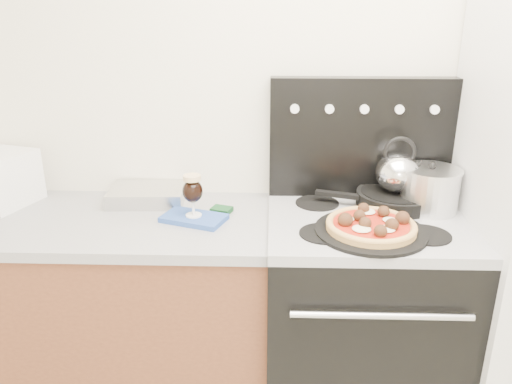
{
  "coord_description": "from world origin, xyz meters",
  "views": [
    {
      "loc": [
        -0.29,
        -0.61,
        1.68
      ],
      "look_at": [
        -0.35,
        1.05,
        1.07
      ],
      "focal_mm": 35.0,
      "sensor_mm": 36.0,
      "label": 1
    }
  ],
  "objects_px": {
    "pizza": "(371,224)",
    "skillet": "(395,199)",
    "base_cabinet": "(100,317)",
    "stove_body": "(358,324)",
    "stock_pot": "(429,190)",
    "oven_mitt": "(194,218)",
    "beer_glass": "(193,195)",
    "pizza_pan": "(371,231)",
    "tea_kettle": "(398,170)"
  },
  "relations": [
    {
      "from": "pizza",
      "to": "skillet",
      "type": "bearing_deg",
      "value": 61.79
    },
    {
      "from": "base_cabinet",
      "to": "stove_body",
      "type": "distance_m",
      "value": 1.11
    },
    {
      "from": "stock_pot",
      "to": "base_cabinet",
      "type": "bearing_deg",
      "value": -176.89
    },
    {
      "from": "base_cabinet",
      "to": "pizza",
      "type": "bearing_deg",
      "value": -8.16
    },
    {
      "from": "stove_body",
      "to": "stock_pot",
      "type": "height_order",
      "value": "stock_pot"
    },
    {
      "from": "oven_mitt",
      "to": "pizza",
      "type": "bearing_deg",
      "value": -11.47
    },
    {
      "from": "oven_mitt",
      "to": "pizza",
      "type": "xyz_separation_m",
      "value": [
        0.66,
        -0.13,
        0.05
      ]
    },
    {
      "from": "skillet",
      "to": "stock_pot",
      "type": "xyz_separation_m",
      "value": [
        0.12,
        -0.04,
        0.05
      ]
    },
    {
      "from": "beer_glass",
      "to": "skillet",
      "type": "distance_m",
      "value": 0.82
    },
    {
      "from": "base_cabinet",
      "to": "oven_mitt",
      "type": "relative_size",
      "value": 5.99
    },
    {
      "from": "pizza_pan",
      "to": "base_cabinet",
      "type": "bearing_deg",
      "value": 171.84
    },
    {
      "from": "base_cabinet",
      "to": "skillet",
      "type": "height_order",
      "value": "skillet"
    },
    {
      "from": "skillet",
      "to": "tea_kettle",
      "type": "bearing_deg",
      "value": 0.0
    },
    {
      "from": "stove_body",
      "to": "stock_pot",
      "type": "xyz_separation_m",
      "value": [
        0.26,
        0.1,
        0.56
      ]
    },
    {
      "from": "beer_glass",
      "to": "pizza_pan",
      "type": "xyz_separation_m",
      "value": [
        0.66,
        -0.13,
        -0.08
      ]
    },
    {
      "from": "pizza",
      "to": "tea_kettle",
      "type": "bearing_deg",
      "value": 61.79
    },
    {
      "from": "pizza",
      "to": "stock_pot",
      "type": "distance_m",
      "value": 0.36
    },
    {
      "from": "stove_body",
      "to": "tea_kettle",
      "type": "relative_size",
      "value": 4.52
    },
    {
      "from": "oven_mitt",
      "to": "pizza",
      "type": "relative_size",
      "value": 0.76
    },
    {
      "from": "base_cabinet",
      "to": "tea_kettle",
      "type": "relative_size",
      "value": 7.45
    },
    {
      "from": "stove_body",
      "to": "skillet",
      "type": "bearing_deg",
      "value": 46.57
    },
    {
      "from": "oven_mitt",
      "to": "beer_glass",
      "type": "relative_size",
      "value": 1.42
    },
    {
      "from": "tea_kettle",
      "to": "pizza_pan",
      "type": "bearing_deg",
      "value": -111.69
    },
    {
      "from": "stove_body",
      "to": "skillet",
      "type": "distance_m",
      "value": 0.55
    },
    {
      "from": "oven_mitt",
      "to": "stock_pot",
      "type": "relative_size",
      "value": 1.08
    },
    {
      "from": "base_cabinet",
      "to": "stock_pot",
      "type": "xyz_separation_m",
      "value": [
        1.36,
        0.07,
        0.57
      ]
    },
    {
      "from": "pizza_pan",
      "to": "pizza",
      "type": "bearing_deg",
      "value": 0.0
    },
    {
      "from": "base_cabinet",
      "to": "stock_pot",
      "type": "relative_size",
      "value": 6.46
    },
    {
      "from": "base_cabinet",
      "to": "tea_kettle",
      "type": "bearing_deg",
      "value": 5.48
    },
    {
      "from": "base_cabinet",
      "to": "pizza",
      "type": "height_order",
      "value": "pizza"
    },
    {
      "from": "base_cabinet",
      "to": "pizza_pan",
      "type": "bearing_deg",
      "value": -8.16
    },
    {
      "from": "stove_body",
      "to": "tea_kettle",
      "type": "xyz_separation_m",
      "value": [
        0.14,
        0.14,
        0.63
      ]
    },
    {
      "from": "base_cabinet",
      "to": "oven_mitt",
      "type": "height_order",
      "value": "oven_mitt"
    },
    {
      "from": "beer_glass",
      "to": "pizza",
      "type": "bearing_deg",
      "value": -11.47
    },
    {
      "from": "stock_pot",
      "to": "tea_kettle",
      "type": "bearing_deg",
      "value": 159.56
    },
    {
      "from": "stove_body",
      "to": "oven_mitt",
      "type": "height_order",
      "value": "oven_mitt"
    },
    {
      "from": "base_cabinet",
      "to": "pizza",
      "type": "relative_size",
      "value": 4.53
    },
    {
      "from": "base_cabinet",
      "to": "pizza_pan",
      "type": "xyz_separation_m",
      "value": [
        1.09,
        -0.16,
        0.5
      ]
    },
    {
      "from": "stove_body",
      "to": "pizza",
      "type": "distance_m",
      "value": 0.53
    },
    {
      "from": "pizza_pan",
      "to": "tea_kettle",
      "type": "xyz_separation_m",
      "value": [
        0.15,
        0.28,
        0.15
      ]
    },
    {
      "from": "oven_mitt",
      "to": "skillet",
      "type": "relative_size",
      "value": 0.77
    },
    {
      "from": "beer_glass",
      "to": "stove_body",
      "type": "bearing_deg",
      "value": -0.19
    },
    {
      "from": "beer_glass",
      "to": "stock_pot",
      "type": "bearing_deg",
      "value": 5.95
    },
    {
      "from": "stove_body",
      "to": "oven_mitt",
      "type": "relative_size",
      "value": 3.64
    },
    {
      "from": "pizza",
      "to": "skillet",
      "type": "distance_m",
      "value": 0.31
    },
    {
      "from": "base_cabinet",
      "to": "skillet",
      "type": "bearing_deg",
      "value": 5.48
    },
    {
      "from": "oven_mitt",
      "to": "pizza",
      "type": "distance_m",
      "value": 0.68
    },
    {
      "from": "tea_kettle",
      "to": "beer_glass",
      "type": "bearing_deg",
      "value": -163.54
    },
    {
      "from": "pizza",
      "to": "tea_kettle",
      "type": "height_order",
      "value": "tea_kettle"
    },
    {
      "from": "skillet",
      "to": "oven_mitt",
      "type": "bearing_deg",
      "value": -170.06
    }
  ]
}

